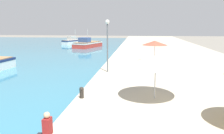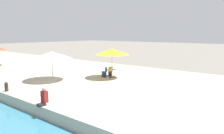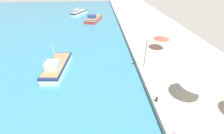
# 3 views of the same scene
# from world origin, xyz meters

# --- Properties ---
(quay_promenade) EXTENTS (16.00, 90.00, 0.71)m
(quay_promenade) POSITION_xyz_m (8.00, 37.00, 0.35)
(quay_promenade) COLOR #B2A893
(quay_promenade) RESTS_ON ground_plane
(fishing_boat_mid) EXTENTS (5.40, 8.19, 3.85)m
(fishing_boat_mid) POSITION_xyz_m (-7.30, 46.21, 0.80)
(fishing_boat_mid) COLOR red
(fishing_boat_mid) RESTS_ON water_basin
(fishing_boat_far) EXTENTS (5.23, 8.08, 3.59)m
(fishing_boat_far) POSITION_xyz_m (-12.53, 54.63, 0.75)
(fishing_boat_far) COLOR white
(fishing_boat_far) RESTS_ON water_basin
(cafe_umbrella_white) EXTENTS (3.39, 3.39, 2.46)m
(cafe_umbrella_white) POSITION_xyz_m (4.52, 11.96, 2.87)
(cafe_umbrella_white) COLOR #B7B7B7
(cafe_umbrella_white) RESTS_ON quay_promenade
(cafe_umbrella_striped) EXTENTS (2.78, 2.78, 2.41)m
(cafe_umbrella_striped) POSITION_xyz_m (5.39, 24.46, 2.87)
(cafe_umbrella_striped) COLOR #B7B7B7
(cafe_umbrella_striped) RESTS_ON quay_promenade
(person_at_quay) EXTENTS (0.56, 0.36, 1.04)m
(person_at_quay) POSITION_xyz_m (0.27, 6.92, 1.17)
(person_at_quay) COLOR #232328
(person_at_quay) RESTS_ON quay_promenade
(mooring_bollard) EXTENTS (0.26, 0.26, 0.65)m
(mooring_bollard) POSITION_xyz_m (0.39, 11.53, 1.06)
(mooring_bollard) COLOR #2D2823
(mooring_bollard) RESTS_ON quay_promenade
(lamppost) EXTENTS (0.36, 0.36, 4.56)m
(lamppost) POSITION_xyz_m (0.89, 18.75, 3.80)
(lamppost) COLOR #565B60
(lamppost) RESTS_ON quay_promenade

